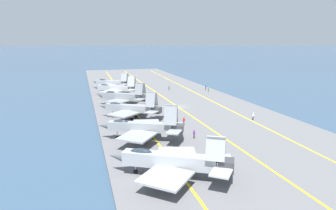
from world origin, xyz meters
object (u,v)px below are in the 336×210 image
Objects in this scene: parked_jet_third at (131,108)px; parked_jet_fourth at (123,97)px; parked_jet_second at (142,127)px; crew_purple_vest at (194,134)px; parked_jet_fifth at (117,88)px; crew_brown_vest at (169,88)px; crew_green_vest at (208,89)px; crew_white_vest at (253,116)px; parked_jet_nearest at (171,161)px; parked_jet_sixth at (112,83)px; crew_blue_vest at (206,87)px; crew_red_vest at (184,121)px.

parked_jet_fourth is (14.58, -0.20, 0.06)m from parked_jet_third.
parked_jet_second is 9.42× the size of crew_purple_vest.
crew_brown_vest is at bearing -74.95° from parked_jet_fifth.
parked_jet_fifth reaches higher than crew_purple_vest.
parked_jet_fourth is 8.59× the size of crew_green_vest.
parked_jet_fifth is 47.45m from crew_white_vest.
parked_jet_sixth reaches higher than parked_jet_nearest.
parked_jet_sixth is at bearing 0.02° from parked_jet_fifth.
parked_jet_fourth is at bearing 179.19° from parked_jet_fifth.
parked_jet_third is 45.48m from parked_jet_sixth.
crew_blue_vest is at bearing -60.84° from parked_jet_fourth.
crew_brown_vest is at bearing 58.13° from crew_green_vest.
crew_red_vest is at bearing 149.32° from crew_green_vest.
parked_jet_second is at bearing 158.64° from crew_brown_vest.
parked_jet_nearest is 76.68m from parked_jet_sixth.
parked_jet_fourth is at bearing 137.87° from crew_brown_vest.
parked_jet_fifth is 8.57× the size of crew_blue_vest.
parked_jet_second reaches higher than parked_jet_nearest.
parked_jet_third reaches higher than crew_white_vest.
crew_purple_vest is at bearing -99.78° from parked_jet_second.
crew_white_vest is at bearing -90.90° from crew_red_vest.
parked_jet_fifth is (46.56, -0.89, -0.05)m from parked_jet_second.
parked_jet_nearest is at bearing 152.10° from crew_green_vest.
crew_blue_vest is 41.74m from crew_white_vest.
crew_white_vest is (-23.21, -26.24, -1.63)m from parked_jet_fourth.
crew_blue_vest reaches higher than crew_purple_vest.
crew_white_vest is (-54.10, -26.01, -1.32)m from parked_jet_sixth.
parked_jet_sixth reaches higher than crew_green_vest.
parked_jet_third is 27.85m from crew_white_vest.
crew_brown_vest is (51.76, -20.25, -1.56)m from parked_jet_second.
crew_blue_vest is 4.01m from crew_green_vest.
parked_jet_fourth is 35.07m from crew_white_vest.
parked_jet_fifth is at bearing -1.10° from parked_jet_second.
parked_jet_third is 42.95m from crew_green_vest.
parked_jet_fifth is 8.89× the size of crew_red_vest.
parked_jet_third reaches higher than parked_jet_fifth.
crew_green_vest is at bearing -94.24° from parked_jet_fifth.
parked_jet_second is 12.70m from crew_red_vest.
parked_jet_fourth is at bearing -0.00° from parked_jet_nearest.
parked_jet_nearest reaches higher than crew_blue_vest.
parked_jet_second is at bearing 178.90° from parked_jet_fifth.
parked_jet_fourth reaches higher than crew_purple_vest.
crew_blue_vest is at bearing -9.70° from crew_green_vest.
parked_jet_fourth reaches higher than parked_jet_third.
parked_jet_sixth is 21.49m from crew_brown_vest.
parked_jet_fourth is at bearing 22.96° from crew_red_vest.
crew_green_vest is (59.91, -31.72, -1.33)m from parked_jet_nearest.
parked_jet_fifth is (31.04, -0.43, -0.07)m from parked_jet_third.
crew_purple_vest is (-31.71, -8.67, -1.68)m from parked_jet_fourth.
crew_blue_vest is at bearing -25.48° from crew_purple_vest.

